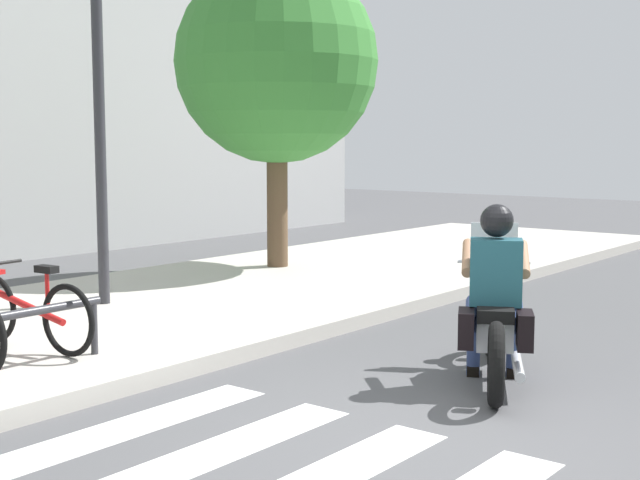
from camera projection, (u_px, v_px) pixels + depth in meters
name	position (u px, v px, depth m)	size (l,w,h in m)	color
ground_plane	(412.00, 436.00, 5.74)	(48.00, 48.00, 0.00)	#4C4C4F
sidewalk	(26.00, 334.00, 8.42)	(24.00, 4.40, 0.15)	#B7B2A8
crosswalk_stripe_3	(184.00, 464.00, 5.23)	(2.80, 0.40, 0.01)	white
crosswalk_stripe_4	(99.00, 436.00, 5.72)	(2.80, 0.40, 0.01)	white
motorcycle	(495.00, 324.00, 7.05)	(1.93, 1.12, 1.22)	black
rider	(495.00, 281.00, 6.94)	(0.77, 0.71, 1.44)	#1E4C59
bicycle_4	(29.00, 311.00, 7.44)	(0.48, 1.57, 0.74)	black
street_lamp	(99.00, 83.00, 9.37)	(0.28, 0.28, 4.18)	#2D2D33
tree_near_rack	(277.00, 63.00, 12.18)	(2.84, 2.84, 4.45)	brown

